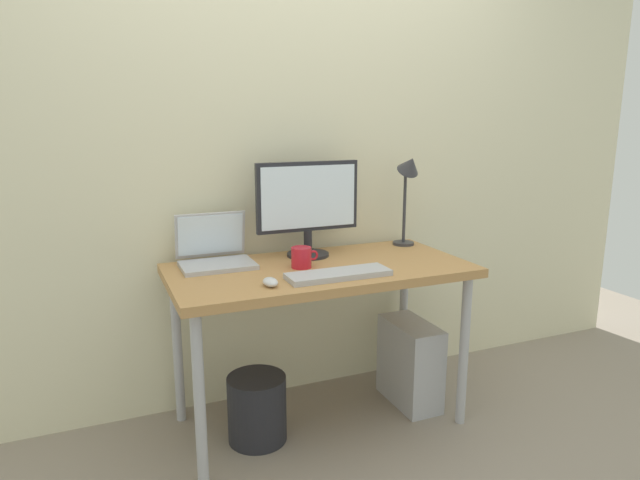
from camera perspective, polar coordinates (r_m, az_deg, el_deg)
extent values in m
plane|color=gray|center=(2.79, 0.00, -17.91)|extent=(6.00, 6.00, 0.00)
cube|color=beige|center=(2.77, -3.15, 10.15)|extent=(4.40, 0.04, 2.60)
cube|color=#B7844C|center=(2.50, 0.00, -3.13)|extent=(1.33, 0.65, 0.04)
cylinder|color=#B2B2B7|center=(2.24, -12.17, -15.84)|extent=(0.04, 0.04, 0.72)
cylinder|color=#B2B2B7|center=(2.70, 14.45, -10.89)|extent=(0.04, 0.04, 0.72)
cylinder|color=#B2B2B7|center=(2.72, -14.33, -10.69)|extent=(0.04, 0.04, 0.72)
cylinder|color=#B2B2B7|center=(3.11, 8.49, -7.44)|extent=(0.04, 0.04, 0.72)
cylinder|color=#232328|center=(2.68, -1.24, -1.48)|extent=(0.20, 0.20, 0.01)
cylinder|color=#232328|center=(2.66, -1.24, -0.18)|extent=(0.04, 0.04, 0.11)
cube|color=#232328|center=(2.62, -1.27, 4.46)|extent=(0.50, 0.03, 0.33)
cube|color=white|center=(2.61, -1.13, 4.41)|extent=(0.46, 0.01, 0.29)
cube|color=#B2B2B7|center=(2.51, -10.39, -2.55)|extent=(0.32, 0.22, 0.02)
cube|color=#B2B2B7|center=(2.61, -11.11, 0.55)|extent=(0.32, 0.05, 0.21)
cube|color=white|center=(2.60, -11.07, 0.54)|extent=(0.30, 0.04, 0.18)
cylinder|color=#333338|center=(2.94, 8.48, -0.33)|extent=(0.11, 0.11, 0.01)
cylinder|color=#333338|center=(2.90, 8.61, 3.40)|extent=(0.02, 0.02, 0.37)
cone|color=#333338|center=(2.84, 9.17, 7.59)|extent=(0.11, 0.14, 0.13)
cube|color=#B2B2B7|center=(2.33, 1.90, -3.51)|extent=(0.44, 0.14, 0.02)
ellipsoid|color=silver|center=(2.21, -5.08, -4.29)|extent=(0.06, 0.09, 0.03)
cylinder|color=red|center=(2.46, -1.91, -1.79)|extent=(0.09, 0.09, 0.09)
torus|color=red|center=(2.48, -0.69, -1.56)|extent=(0.05, 0.01, 0.05)
cube|color=#B2B2B7|center=(2.89, 9.16, -12.26)|extent=(0.18, 0.36, 0.42)
cylinder|color=#232328|center=(2.60, -6.43, -16.69)|extent=(0.26, 0.26, 0.30)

